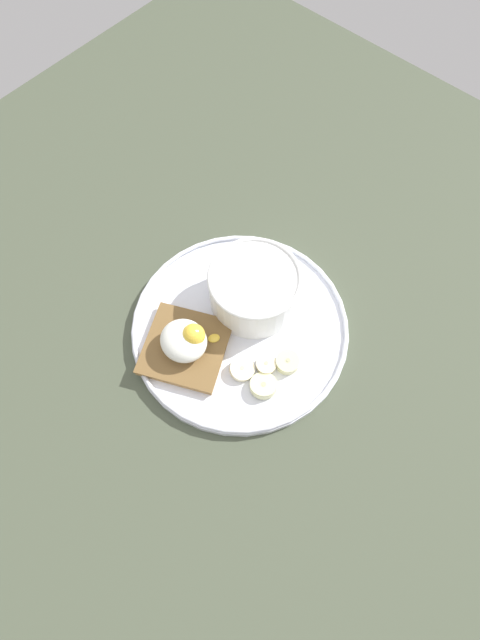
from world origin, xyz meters
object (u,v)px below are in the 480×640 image
at_px(banana_slice_left, 266,365).
at_px(banana_slice_right, 242,369).
at_px(toast_slice, 185,347).
at_px(poached_egg, 186,340).
at_px(banana_slice_front, 263,386).
at_px(oatmeal_bowl, 254,288).
at_px(banana_slice_back, 287,362).

height_order(banana_slice_left, banana_slice_right, same).
xyz_separation_m(toast_slice, banana_slice_left, (-0.09, -0.05, -0.00)).
xyz_separation_m(poached_egg, banana_slice_front, (-0.11, -0.03, -0.02)).
bearing_deg(poached_egg, banana_slice_front, -166.62).
relative_size(toast_slice, poached_egg, 1.96).
distance_m(oatmeal_bowl, banana_slice_front, 0.13).
xyz_separation_m(oatmeal_bowl, banana_slice_right, (-0.06, 0.09, -0.03)).
distance_m(poached_egg, banana_slice_left, 0.11).
distance_m(banana_slice_front, banana_slice_back, 0.04).
distance_m(toast_slice, banana_slice_back, 0.13).
xyz_separation_m(banana_slice_front, banana_slice_back, (-0.00, -0.04, 0.00)).
bearing_deg(toast_slice, banana_slice_back, -147.48).
bearing_deg(toast_slice, banana_slice_left, -151.26).
bearing_deg(oatmeal_bowl, banana_slice_left, 139.99).
bearing_deg(poached_egg, toast_slice, 56.50).
distance_m(banana_slice_back, banana_slice_right, 0.06).
bearing_deg(banana_slice_left, toast_slice, 28.74).
bearing_deg(banana_slice_front, banana_slice_left, -56.40).
bearing_deg(banana_slice_right, oatmeal_bowl, -57.36).
height_order(poached_egg, banana_slice_front, poached_egg).
distance_m(poached_egg, banana_slice_right, 0.08).
bearing_deg(poached_egg, banana_slice_left, -151.93).
bearing_deg(banana_slice_back, banana_slice_front, 86.02).
bearing_deg(banana_slice_right, toast_slice, 19.56).
xyz_separation_m(banana_slice_back, banana_slice_right, (0.04, 0.04, -0.00)).
xyz_separation_m(banana_slice_front, banana_slice_right, (0.03, 0.00, -0.00)).
relative_size(banana_slice_back, banana_slice_right, 0.96).
distance_m(toast_slice, banana_slice_right, 0.08).
relative_size(toast_slice, banana_slice_right, 3.27).
distance_m(toast_slice, poached_egg, 0.02).
relative_size(oatmeal_bowl, banana_slice_front, 2.47).
bearing_deg(banana_slice_right, banana_slice_back, -129.87).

